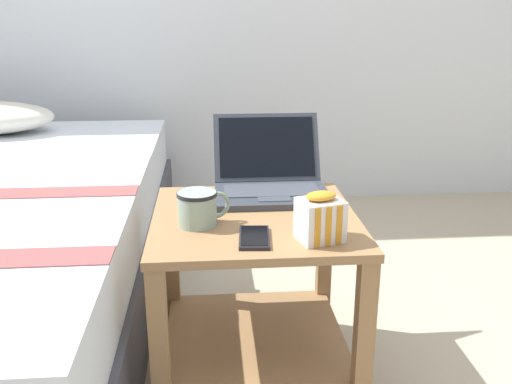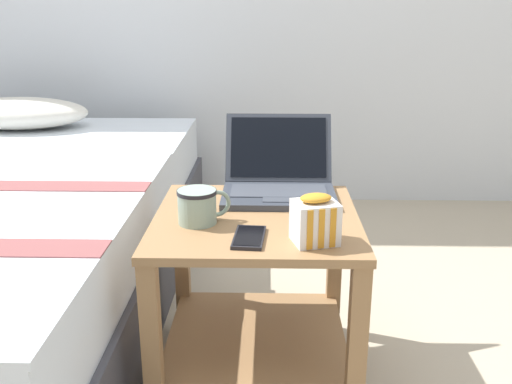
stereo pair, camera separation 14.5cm
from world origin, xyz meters
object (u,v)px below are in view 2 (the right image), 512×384
at_px(laptop, 279,179).
at_px(snack_bag, 315,220).
at_px(cell_phone, 249,237).
at_px(mug_front_left, 198,204).

bearing_deg(laptop, snack_bag, -77.82).
relative_size(laptop, cell_phone, 2.29).
distance_m(mug_front_left, cell_phone, 0.18).
height_order(laptop, snack_bag, laptop).
distance_m(mug_front_left, snack_bag, 0.31).
height_order(mug_front_left, snack_bag, snack_bag).
bearing_deg(snack_bag, laptop, 102.18).
distance_m(snack_bag, cell_phone, 0.16).
distance_m(laptop, cell_phone, 0.36).
bearing_deg(snack_bag, cell_phone, 174.75).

